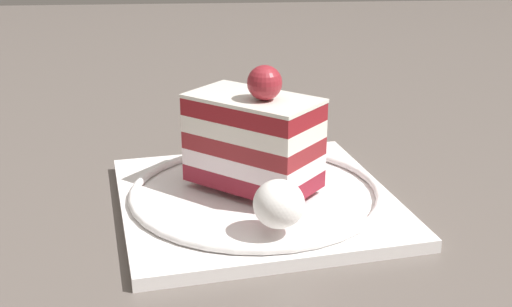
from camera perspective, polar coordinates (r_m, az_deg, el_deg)
The scene contains 5 objects.
ground_plane at distance 0.56m, azimuth -2.43°, elevation -4.54°, with size 2.40×2.40×0.00m, color #5B524C.
dessert_plate at distance 0.56m, azimuth 0.00°, elevation -3.69°, with size 0.25×0.25×0.02m.
cake_slice at distance 0.55m, azimuth -0.20°, elevation 1.31°, with size 0.11×0.12×0.10m.
whipped_cream_dollop at distance 0.49m, azimuth 1.95°, elevation -4.28°, with size 0.04×0.04×0.04m, color white.
fork at distance 0.64m, azimuth -2.45°, elevation 0.45°, with size 0.11×0.01×0.00m.
Camera 1 is at (-0.51, 0.02, 0.24)m, focal length 47.41 mm.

